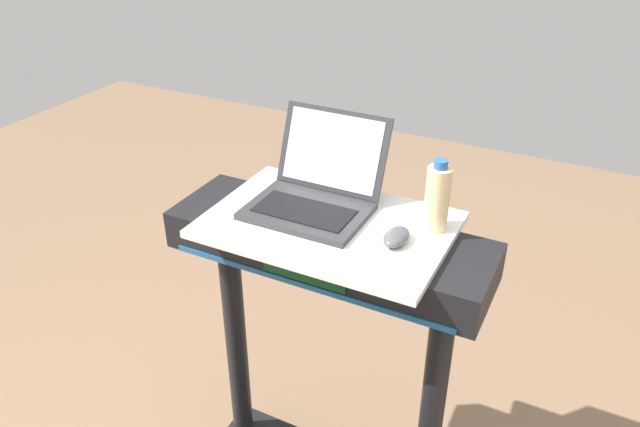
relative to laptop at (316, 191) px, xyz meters
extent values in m
cylinder|color=black|center=(-0.27, -0.06, -0.60)|extent=(0.07, 0.07, 0.85)
cylinder|color=black|center=(0.41, -0.06, -0.60)|extent=(0.07, 0.07, 0.85)
cube|color=black|center=(0.07, -0.06, -0.12)|extent=(0.90, 0.28, 0.11)
cube|color=#0C3F19|center=(0.07, -0.20, -0.12)|extent=(0.24, 0.01, 0.06)
cube|color=#1E598C|center=(0.07, -0.20, -0.17)|extent=(0.81, 0.00, 0.02)
cube|color=white|center=(0.07, -0.06, -0.06)|extent=(0.65, 0.44, 0.02)
cube|color=#2D2D30|center=(0.00, -0.05, -0.04)|extent=(0.32, 0.23, 0.02)
cube|color=black|center=(0.00, -0.07, -0.03)|extent=(0.27, 0.13, 0.00)
cube|color=#2D2D30|center=(0.00, 0.11, 0.08)|extent=(0.32, 0.09, 0.22)
cube|color=white|center=(0.00, 0.10, 0.08)|extent=(0.28, 0.08, 0.19)
ellipsoid|color=#4C4C51|center=(0.27, -0.08, -0.03)|extent=(0.06, 0.10, 0.03)
cylinder|color=beige|center=(0.33, 0.03, 0.04)|extent=(0.06, 0.06, 0.17)
cylinder|color=#2659A5|center=(0.33, 0.03, 0.14)|extent=(0.04, 0.04, 0.02)
camera|label=1|loc=(0.69, -1.34, 0.79)|focal=34.71mm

